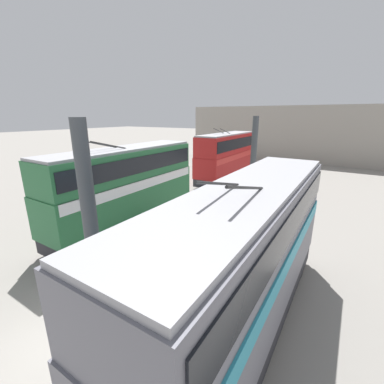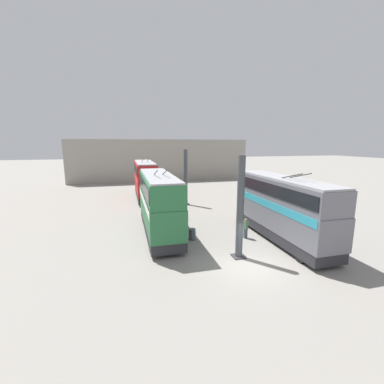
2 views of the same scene
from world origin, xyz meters
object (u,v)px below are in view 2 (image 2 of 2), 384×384
bus_left_near (282,205)px  bus_right_far (145,178)px  person_by_right_row (186,220)px  oil_drum (192,234)px  person_by_left_row (246,228)px  bus_right_near (159,200)px

bus_left_near → bus_right_far: bus_right_far is taller
person_by_right_row → bus_right_far: bearing=84.7°
oil_drum → person_by_left_row: bearing=-100.1°
bus_right_far → oil_drum: bus_right_far is taller
bus_right_near → person_by_left_row: 7.51m
bus_left_near → person_by_left_row: (0.95, 2.58, -2.00)m
bus_left_near → oil_drum: bearing=75.9°
oil_drum → bus_right_near: bearing=48.4°
bus_left_near → person_by_right_row: bearing=59.4°
person_by_left_row → bus_left_near: bearing=151.3°
bus_right_near → person_by_left_row: (-2.86, -6.64, -2.04)m
bus_right_near → person_by_right_row: (0.22, -2.39, -1.95)m
bus_left_near → person_by_left_row: bearing=69.7°
person_by_left_row → person_by_right_row: (3.07, 4.25, 0.09)m
bus_left_near → person_by_left_row: size_ratio=6.64×
bus_right_near → person_by_right_row: 3.09m
person_by_right_row → oil_drum: person_by_right_row is taller
bus_right_near → person_by_right_row: bearing=-84.8°
bus_right_far → person_by_right_row: size_ratio=5.41×
bus_right_far → oil_drum: size_ratio=10.78×
person_by_left_row → person_by_right_row: 5.24m
bus_right_near → oil_drum: size_ratio=11.60×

